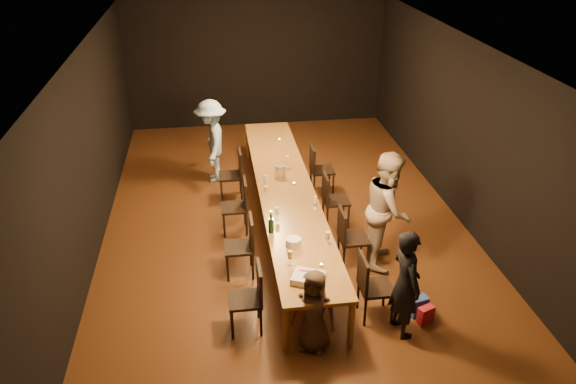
{
  "coord_description": "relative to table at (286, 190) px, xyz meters",
  "views": [
    {
      "loc": [
        -1.1,
        -8.04,
        4.91
      ],
      "look_at": [
        -0.05,
        -0.62,
        1.0
      ],
      "focal_mm": 35.0,
      "sensor_mm": 36.0,
      "label": 1
    }
  ],
  "objects": [
    {
      "name": "tealight_far",
      "position": [
        0.15,
        2.02,
        0.06
      ],
      "size": [
        0.05,
        0.05,
        0.03
      ],
      "primitive_type": "cylinder",
      "color": "#B2B7B2",
      "rests_on": "table"
    },
    {
      "name": "ice_bucket",
      "position": [
        -0.03,
        0.44,
        0.15
      ],
      "size": [
        0.2,
        0.2,
        0.2
      ],
      "primitive_type": "cylinder",
      "rotation": [
        0.0,
        0.0,
        -0.07
      ],
      "color": "silver",
      "rests_on": "table"
    },
    {
      "name": "gift_bag_blue",
      "position": [
        1.43,
        -2.46,
        -0.56
      ],
      "size": [
        0.25,
        0.2,
        0.28
      ],
      "primitive_type": "cube",
      "rotation": [
        0.0,
        0.0,
        0.24
      ],
      "color": "#294BB1",
      "rests_on": "ground"
    },
    {
      "name": "woman_birthday",
      "position": [
        1.11,
        -2.73,
        0.04
      ],
      "size": [
        0.44,
        0.59,
        1.48
      ],
      "primitive_type": "imported",
      "rotation": [
        0.0,
        0.0,
        1.74
      ],
      "color": "black",
      "rests_on": "ground"
    },
    {
      "name": "chair_left_0",
      "position": [
        -0.85,
        -2.4,
        -0.24
      ],
      "size": [
        0.42,
        0.42,
        0.93
      ],
      "primitive_type": null,
      "rotation": [
        0.0,
        0.0,
        1.57
      ],
      "color": "black",
      "rests_on": "ground"
    },
    {
      "name": "chair_left_1",
      "position": [
        -0.85,
        -1.2,
        -0.24
      ],
      "size": [
        0.42,
        0.42,
        0.93
      ],
      "primitive_type": null,
      "rotation": [
        0.0,
        0.0,
        1.57
      ],
      "color": "black",
      "rests_on": "ground"
    },
    {
      "name": "chair_left_3",
      "position": [
        -0.85,
        1.2,
        -0.24
      ],
      "size": [
        0.42,
        0.42,
        0.93
      ],
      "primitive_type": null,
      "rotation": [
        0.0,
        0.0,
        1.57
      ],
      "color": "black",
      "rests_on": "ground"
    },
    {
      "name": "room_shell",
      "position": [
        0.0,
        0.0,
        1.38
      ],
      "size": [
        6.04,
        10.04,
        3.02
      ],
      "color": "black",
      "rests_on": "ground"
    },
    {
      "name": "tealight_mid",
      "position": [
        0.15,
        0.1,
        0.06
      ],
      "size": [
        0.05,
        0.05,
        0.03
      ],
      "primitive_type": "cylinder",
      "color": "#B2B7B2",
      "rests_on": "table"
    },
    {
      "name": "gift_bag_red",
      "position": [
        1.47,
        -2.63,
        -0.58
      ],
      "size": [
        0.23,
        0.18,
        0.25
      ],
      "primitive_type": "cube",
      "rotation": [
        0.0,
        0.0,
        0.36
      ],
      "color": "red",
      "rests_on": "ground"
    },
    {
      "name": "wineglass_2",
      "position": [
        -0.26,
        -1.0,
        0.15
      ],
      "size": [
        0.06,
        0.06,
        0.21
      ],
      "primitive_type": null,
      "color": "silver",
      "rests_on": "table"
    },
    {
      "name": "chair_right_3",
      "position": [
        0.85,
        1.2,
        -0.24
      ],
      "size": [
        0.42,
        0.42,
        0.93
      ],
      "primitive_type": null,
      "rotation": [
        0.0,
        0.0,
        -1.57
      ],
      "color": "black",
      "rests_on": "ground"
    },
    {
      "name": "wineglass_3",
      "position": [
        0.35,
        -0.74,
        0.15
      ],
      "size": [
        0.06,
        0.06,
        0.21
      ],
      "primitive_type": null,
      "color": "beige",
      "rests_on": "table"
    },
    {
      "name": "chair_right_2",
      "position": [
        0.85,
        0.0,
        -0.24
      ],
      "size": [
        0.42,
        0.42,
        0.93
      ],
      "primitive_type": null,
      "rotation": [
        0.0,
        0.0,
        -1.57
      ],
      "color": "black",
      "rests_on": "ground"
    },
    {
      "name": "birthday_cake",
      "position": [
        -0.07,
        -2.53,
        0.09
      ],
      "size": [
        0.48,
        0.44,
        0.09
      ],
      "rotation": [
        0.0,
        0.0,
        -0.42
      ],
      "color": "white",
      "rests_on": "table"
    },
    {
      "name": "man_blue",
      "position": [
        -1.15,
        2.02,
        0.11
      ],
      "size": [
        0.62,
        1.06,
        1.62
      ],
      "primitive_type": "imported",
      "rotation": [
        0.0,
        0.0,
        -1.56
      ],
      "color": "#9CC6F1",
      "rests_on": "ground"
    },
    {
      "name": "champagne_bottle",
      "position": [
        -0.39,
        -1.32,
        0.22
      ],
      "size": [
        0.11,
        0.11,
        0.34
      ],
      "primitive_type": null,
      "rotation": [
        0.0,
        0.0,
        0.41
      ],
      "color": "black",
      "rests_on": "table"
    },
    {
      "name": "wineglass_0",
      "position": [
        -0.24,
        -2.15,
        0.15
      ],
      "size": [
        0.06,
        0.06,
        0.21
      ],
      "primitive_type": null,
      "color": "beige",
      "rests_on": "table"
    },
    {
      "name": "tealight_near",
      "position": [
        0.15,
        -2.24,
        0.06
      ],
      "size": [
        0.05,
        0.05,
        0.03
      ],
      "primitive_type": "cylinder",
      "color": "#B2B7B2",
      "rests_on": "table"
    },
    {
      "name": "chair_right_1",
      "position": [
        0.85,
        -1.2,
        -0.24
      ],
      "size": [
        0.42,
        0.42,
        0.93
      ],
      "primitive_type": null,
      "rotation": [
        0.0,
        0.0,
        -1.57
      ],
      "color": "black",
      "rests_on": "ground"
    },
    {
      "name": "wineglass_5",
      "position": [
        0.13,
        0.78,
        0.15
      ],
      "size": [
        0.06,
        0.06,
        0.21
      ],
      "primitive_type": null,
      "color": "silver",
      "rests_on": "table"
    },
    {
      "name": "table",
      "position": [
        0.0,
        0.0,
        0.0
      ],
      "size": [
        0.9,
        6.0,
        0.75
      ],
      "color": "brown",
      "rests_on": "ground"
    },
    {
      "name": "child",
      "position": [
        -0.06,
        -2.87,
        -0.15
      ],
      "size": [
        0.64,
        0.54,
        1.11
      ],
      "primitive_type": "imported",
      "rotation": [
        0.0,
        0.0,
        -0.41
      ],
      "color": "#443126",
      "rests_on": "ground"
    },
    {
      "name": "chair_left_2",
      "position": [
        -0.85,
        0.0,
        -0.24
      ],
      "size": [
        0.42,
        0.42,
        0.93
      ],
      "primitive_type": null,
      "rotation": [
        0.0,
        0.0,
        1.57
      ],
      "color": "black",
      "rests_on": "ground"
    },
    {
      "name": "woman_tan",
      "position": [
        1.36,
        -1.15,
        0.19
      ],
      "size": [
        0.93,
        1.05,
        1.78
      ],
      "primitive_type": "imported",
      "rotation": [
        0.0,
        0.0,
        1.22
      ],
      "color": "beige",
      "rests_on": "ground"
    },
    {
      "name": "plate_stack",
      "position": [
        -0.13,
        -1.72,
        0.11
      ],
      "size": [
        0.26,
        0.26,
        0.12
      ],
      "primitive_type": "cylinder",
      "rotation": [
        0.0,
        0.0,
        -0.29
      ],
      "color": "white",
      "rests_on": "table"
    },
    {
      "name": "wineglass_1",
      "position": [
        0.32,
        -1.76,
        0.15
      ],
      "size": [
        0.06,
        0.06,
        0.21
      ],
      "primitive_type": null,
      "color": "beige",
      "rests_on": "table"
    },
    {
      "name": "ground",
      "position": [
        0.0,
        0.0,
        -0.7
      ],
      "size": [
        10.0,
        10.0,
        0.0
      ],
      "primitive_type": "plane",
      "color": "#3F1F0F",
      "rests_on": "ground"
    },
    {
      "name": "wineglass_4",
      "position": [
        -0.31,
        0.08,
        0.15
      ],
      "size": [
        0.06,
        0.06,
        0.21
      ],
      "primitive_type": null,
      "color": "silver",
      "rests_on": "table"
    },
    {
      "name": "chair_right_0",
      "position": [
        0.85,
        -2.4,
        -0.24
      ],
      "size": [
        0.42,
        0.42,
        0.93
      ],
      "primitive_type": null,
      "rotation": [
        0.0,
        0.0,
        -1.57
      ],
      "color": "black",
      "rests_on": "ground"
    }
  ]
}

